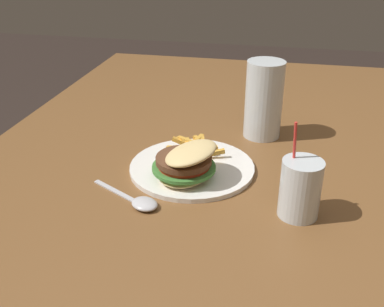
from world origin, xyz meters
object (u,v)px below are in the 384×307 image
Objects in this scene: beer_glass at (264,102)px; spoon at (142,203)px; juice_glass at (300,190)px; meal_plate_near at (189,164)px.

beer_glass is 1.16× the size of spoon.
juice_glass is (0.33, 0.09, -0.04)m from beer_glass.
beer_glass is at bearing 150.14° from meal_plate_near.
meal_plate_near is 1.56× the size of juice_glass.
spoon is at bearing -83.65° from juice_glass.
beer_glass reaches higher than spoon.
juice_glass is at bearing 65.88° from meal_plate_near.
juice_glass is (0.10, 0.22, 0.02)m from meal_plate_near.
meal_plate_near is 0.15m from spoon.
beer_glass is 1.06× the size of juice_glass.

